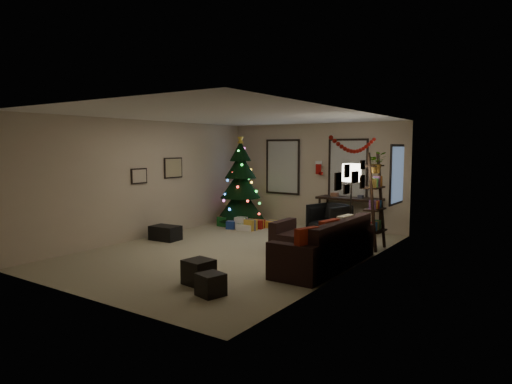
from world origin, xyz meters
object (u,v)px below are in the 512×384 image
(christmas_tree, at_px, (241,187))
(desk_chair, at_px, (329,219))
(sofa, at_px, (320,248))
(bookshelf, at_px, (376,203))
(desk, at_px, (350,201))

(christmas_tree, relative_size, desk_chair, 3.24)
(christmas_tree, xyz_separation_m, sofa, (3.60, -2.50, -0.74))
(bookshelf, bearing_deg, christmas_tree, 167.59)
(sofa, distance_m, desk, 3.25)
(desk_chair, bearing_deg, desk, 87.59)
(christmas_tree, distance_m, desk, 2.94)
(sofa, xyz_separation_m, desk, (-0.75, 3.13, 0.48))
(sofa, relative_size, bookshelf, 1.31)
(sofa, bearing_deg, desk, 103.43)
(desk_chair, bearing_deg, sofa, -50.69)
(christmas_tree, xyz_separation_m, desk, (2.86, 0.63, -0.26))
(christmas_tree, distance_m, sofa, 4.45)
(sofa, height_order, desk_chair, sofa)
(desk, bearing_deg, sofa, -76.57)
(christmas_tree, bearing_deg, desk, 12.50)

